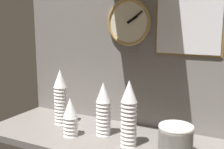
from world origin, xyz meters
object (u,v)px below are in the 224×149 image
Objects in this scene: cup_stack_center_right at (129,113)px; cup_stack_center at (103,109)px; cup_stack_left at (61,97)px; menu_board at (189,8)px; cup_stack_center_left at (70,117)px; wall_clock at (129,22)px; bowl_stack_right at (176,139)px.

cup_stack_center is at bearing 159.89° from cup_stack_center_right.
cup_stack_left is 0.93m from menu_board.
cup_stack_center_right reaches higher than cup_stack_center.
wall_clock is (0.21, 0.32, 0.53)m from cup_stack_center_left.
menu_board is (-0.03, 0.30, 0.64)m from bowl_stack_right.
wall_clock reaches higher than cup_stack_center_left.
menu_board reaches higher than cup_stack_left.
cup_stack_left is 1.25× the size of wall_clock.
cup_stack_left is 0.33m from cup_stack_center.
cup_stack_left is 1.14× the size of cup_stack_center.
cup_stack_center is 1.82× the size of bowl_stack_right.
wall_clock is (-0.14, 0.29, 0.46)m from cup_stack_center_right.
cup_stack_left is at bearing 141.27° from cup_stack_center_left.
cup_stack_center is 0.54m from wall_clock.
cup_stack_left is 0.63m from wall_clock.
cup_stack_center_right reaches higher than bowl_stack_right.
cup_stack_center_left is 0.65m from wall_clock.
menu_board is (0.22, 0.30, 0.54)m from cup_stack_center_right.
cup_stack_center_right is (0.35, 0.03, 0.06)m from cup_stack_center_left.
cup_stack_center_left is 1.31× the size of bowl_stack_right.
cup_stack_center_right is 1.14× the size of cup_stack_center.
menu_board is at bearing 1.44° from wall_clock.
cup_stack_center_left is 0.63× the size of cup_stack_center_right.
cup_stack_center_right reaches higher than cup_stack_center_left.
cup_stack_left is 1.00× the size of cup_stack_center_right.
wall_clock is (-0.38, 0.29, 0.56)m from bowl_stack_right.
bowl_stack_right is 0.32× the size of menu_board.
menu_board is (0.35, 0.01, 0.08)m from wall_clock.
cup_stack_center is (0.16, 0.10, 0.04)m from cup_stack_center_left.
cup_stack_center_right is 0.26m from bowl_stack_right.
cup_stack_left and cup_stack_center_right have the same top height.
cup_stack_left is at bearing -153.81° from wall_clock.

